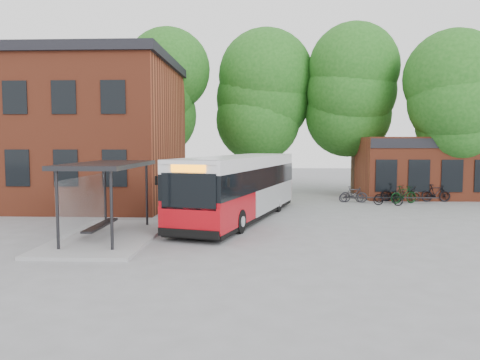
{
  "coord_description": "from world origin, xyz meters",
  "views": [
    {
      "loc": [
        1.26,
        -18.23,
        3.59
      ],
      "look_at": [
        0.34,
        2.05,
        2.0
      ],
      "focal_mm": 35.0,
      "sensor_mm": 36.0,
      "label": 1
    }
  ],
  "objects_px": {
    "bicycle_4": "(388,196)",
    "bicycle_7": "(436,193)",
    "bus_shelter": "(108,200)",
    "bicycle_6": "(406,194)",
    "bicycle_0": "(351,196)",
    "bicycle_3": "(395,192)",
    "bicycle_5": "(404,195)",
    "city_bus": "(240,188)",
    "bicycle_1": "(354,194)",
    "bicycle_2": "(388,198)"
  },
  "relations": [
    {
      "from": "bicycle_2",
      "to": "bicycle_3",
      "type": "bearing_deg",
      "value": -11.07
    },
    {
      "from": "bicycle_2",
      "to": "bicycle_5",
      "type": "bearing_deg",
      "value": -36.6
    },
    {
      "from": "bicycle_3",
      "to": "bicycle_5",
      "type": "distance_m",
      "value": 1.05
    },
    {
      "from": "bicycle_3",
      "to": "bicycle_4",
      "type": "distance_m",
      "value": 1.06
    },
    {
      "from": "bicycle_0",
      "to": "bicycle_7",
      "type": "xyz_separation_m",
      "value": [
        5.24,
        0.42,
        0.13
      ]
    },
    {
      "from": "bicycle_5",
      "to": "bicycle_0",
      "type": "bearing_deg",
      "value": 60.16
    },
    {
      "from": "bicycle_4",
      "to": "bicycle_7",
      "type": "height_order",
      "value": "bicycle_7"
    },
    {
      "from": "bicycle_0",
      "to": "bicycle_2",
      "type": "xyz_separation_m",
      "value": [
        1.84,
        -1.43,
        0.02
      ]
    },
    {
      "from": "bicycle_2",
      "to": "bicycle_5",
      "type": "distance_m",
      "value": 1.48
    },
    {
      "from": "bus_shelter",
      "to": "bicycle_0",
      "type": "bearing_deg",
      "value": 45.48
    },
    {
      "from": "bicycle_5",
      "to": "bicycle_6",
      "type": "height_order",
      "value": "bicycle_5"
    },
    {
      "from": "bus_shelter",
      "to": "bicycle_6",
      "type": "distance_m",
      "value": 18.9
    },
    {
      "from": "bicycle_1",
      "to": "bicycle_5",
      "type": "bearing_deg",
      "value": -89.75
    },
    {
      "from": "bicycle_3",
      "to": "bus_shelter",
      "type": "bearing_deg",
      "value": 125.28
    },
    {
      "from": "bicycle_3",
      "to": "bicycle_4",
      "type": "relative_size",
      "value": 1.19
    },
    {
      "from": "city_bus",
      "to": "bicycle_5",
      "type": "bearing_deg",
      "value": 49.01
    },
    {
      "from": "bicycle_5",
      "to": "bicycle_7",
      "type": "xyz_separation_m",
      "value": [
        2.24,
        0.94,
        0.0
      ]
    },
    {
      "from": "bicycle_4",
      "to": "bicycle_3",
      "type": "bearing_deg",
      "value": -24.03
    },
    {
      "from": "city_bus",
      "to": "bicycle_5",
      "type": "height_order",
      "value": "city_bus"
    },
    {
      "from": "bicycle_1",
      "to": "bicycle_5",
      "type": "xyz_separation_m",
      "value": [
        2.88,
        -0.41,
        0.05
      ]
    },
    {
      "from": "bicycle_1",
      "to": "bicycle_3",
      "type": "xyz_separation_m",
      "value": [
        2.68,
        0.63,
        0.07
      ]
    },
    {
      "from": "bus_shelter",
      "to": "bicycle_5",
      "type": "bearing_deg",
      "value": 37.47
    },
    {
      "from": "bus_shelter",
      "to": "bicycle_3",
      "type": "distance_m",
      "value": 18.53
    },
    {
      "from": "bicycle_0",
      "to": "bicycle_3",
      "type": "xyz_separation_m",
      "value": [
        2.81,
        0.52,
        0.15
      ]
    },
    {
      "from": "city_bus",
      "to": "bicycle_0",
      "type": "relative_size",
      "value": 7.56
    },
    {
      "from": "bus_shelter",
      "to": "bicycle_6",
      "type": "relative_size",
      "value": 3.8
    },
    {
      "from": "bicycle_1",
      "to": "bicycle_5",
      "type": "distance_m",
      "value": 2.91
    },
    {
      "from": "bicycle_0",
      "to": "bicycle_6",
      "type": "bearing_deg",
      "value": -92.38
    },
    {
      "from": "bicycle_1",
      "to": "bicycle_7",
      "type": "height_order",
      "value": "bicycle_7"
    },
    {
      "from": "bicycle_4",
      "to": "city_bus",
      "type": "bearing_deg",
      "value": 142.67
    },
    {
      "from": "bus_shelter",
      "to": "bicycle_7",
      "type": "distance_m",
      "value": 20.38
    },
    {
      "from": "bicycle_1",
      "to": "bicycle_5",
      "type": "relative_size",
      "value": 0.91
    },
    {
      "from": "bus_shelter",
      "to": "bicycle_2",
      "type": "distance_m",
      "value": 16.56
    },
    {
      "from": "bicycle_5",
      "to": "city_bus",
      "type": "bearing_deg",
      "value": 103.0
    },
    {
      "from": "bicycle_4",
      "to": "bicycle_2",
      "type": "bearing_deg",
      "value": -178.21
    },
    {
      "from": "bicycle_7",
      "to": "bicycle_3",
      "type": "bearing_deg",
      "value": 84.88
    },
    {
      "from": "bicycle_2",
      "to": "bicycle_7",
      "type": "bearing_deg",
      "value": -46.15
    },
    {
      "from": "bicycle_6",
      "to": "bicycle_4",
      "type": "bearing_deg",
      "value": 109.71
    },
    {
      "from": "city_bus",
      "to": "bicycle_3",
      "type": "bearing_deg",
      "value": 53.76
    },
    {
      "from": "city_bus",
      "to": "bicycle_6",
      "type": "xyz_separation_m",
      "value": [
        9.91,
        7.08,
        -1.02
      ]
    },
    {
      "from": "bicycle_5",
      "to": "bicycle_7",
      "type": "relative_size",
      "value": 0.99
    },
    {
      "from": "bicycle_0",
      "to": "bicycle_1",
      "type": "distance_m",
      "value": 0.19
    },
    {
      "from": "bicycle_6",
      "to": "bicycle_2",
      "type": "bearing_deg",
      "value": 131.42
    },
    {
      "from": "bicycle_0",
      "to": "bicycle_2",
      "type": "bearing_deg",
      "value": -136.46
    },
    {
      "from": "bicycle_6",
      "to": "bicycle_7",
      "type": "bearing_deg",
      "value": -96.34
    },
    {
      "from": "bicycle_5",
      "to": "bicycle_2",
      "type": "bearing_deg",
      "value": 108.05
    },
    {
      "from": "bicycle_5",
      "to": "bicycle_6",
      "type": "bearing_deg",
      "value": -44.17
    },
    {
      "from": "city_bus",
      "to": "bicycle_1",
      "type": "xyz_separation_m",
      "value": [
        6.62,
        6.59,
        -1.01
      ]
    },
    {
      "from": "bus_shelter",
      "to": "bicycle_5",
      "type": "relative_size",
      "value": 3.93
    },
    {
      "from": "bicycle_1",
      "to": "bicycle_6",
      "type": "relative_size",
      "value": 0.88
    }
  ]
}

